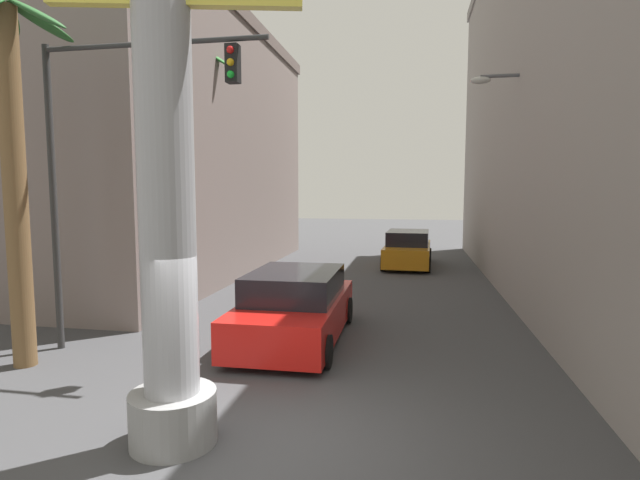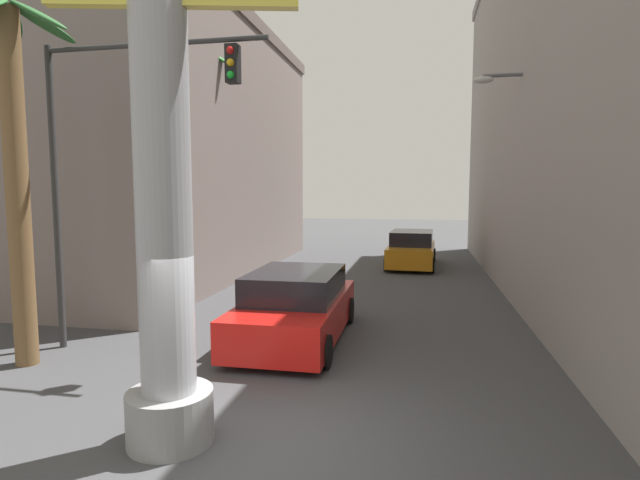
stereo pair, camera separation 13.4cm
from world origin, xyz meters
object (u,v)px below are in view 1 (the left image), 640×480
car_far (408,249)px  palm_tree_near_left (13,152)px  street_lamp (536,165)px  traffic_light_mast (111,140)px  neon_sign_pole (161,7)px  palm_tree_near_right (613,80)px  car_lead (295,307)px  pedestrian_mid_right (533,276)px  palm_tree_mid_left (188,135)px

car_far → palm_tree_near_left: (-7.03, -14.05, 3.29)m
street_lamp → traffic_light_mast: (-9.25, -5.76, 0.30)m
street_lamp → neon_sign_pole: bearing=-125.3°
palm_tree_near_left → palm_tree_near_right: (10.97, 2.67, 1.42)m
traffic_light_mast → car_lead: 5.15m
car_far → pedestrian_mid_right: size_ratio=2.60×
traffic_light_mast → palm_tree_near_left: size_ratio=0.92×
car_lead → palm_tree_near_right: bearing=1.1°
palm_tree_near_right → street_lamp: bearing=95.6°
pedestrian_mid_right → palm_tree_near_left: bearing=-150.5°
neon_sign_pole → car_far: 17.20m
car_far → palm_tree_near_right: bearing=-70.9°
car_far → palm_tree_near_right: size_ratio=0.50×
car_far → palm_tree_mid_left: (-7.35, -6.06, 4.46)m
palm_tree_near_left → palm_tree_near_right: 11.38m
car_far → palm_tree_mid_left: 10.52m
car_far → palm_tree_near_right: palm_tree_near_right is taller
neon_sign_pole → palm_tree_near_right: bearing=35.7°
palm_tree_near_left → car_lead: bearing=28.6°
pedestrian_mid_right → palm_tree_near_right: bearing=-80.2°
palm_tree_mid_left → palm_tree_near_right: 12.49m
neon_sign_pole → palm_tree_near_left: size_ratio=1.68×
street_lamp → car_lead: (-5.87, -4.27, -3.29)m
traffic_light_mast → palm_tree_near_right: (9.66, 1.62, 1.12)m
street_lamp → pedestrian_mid_right: 3.11m
car_far → palm_tree_near_left: palm_tree_near_left is taller
palm_tree_near_left → neon_sign_pole: bearing=-27.8°
neon_sign_pole → car_far: (2.85, 16.26, -4.82)m
car_lead → car_far: size_ratio=1.01×
palm_tree_near_right → traffic_light_mast: bearing=-170.5°
palm_tree_mid_left → pedestrian_mid_right: palm_tree_mid_left is taller
car_lead → palm_tree_near_left: 6.28m
palm_tree_mid_left → palm_tree_near_right: palm_tree_near_right is taller
car_far → pedestrian_mid_right: (3.38, -8.15, 0.32)m
street_lamp → palm_tree_near_right: bearing=-84.4°
street_lamp → pedestrian_mid_right: street_lamp is taller
traffic_light_mast → palm_tree_mid_left: bearing=103.3°
neon_sign_pole → traffic_light_mast: neon_sign_pole is taller
traffic_light_mast → palm_tree_mid_left: palm_tree_mid_left is taller
traffic_light_mast → car_far: bearing=66.3°
palm_tree_mid_left → palm_tree_near_right: (11.29, -5.32, 0.26)m
traffic_light_mast → palm_tree_near_right: palm_tree_near_right is taller
traffic_light_mast → pedestrian_mid_right: bearing=28.0°
car_lead → pedestrian_mid_right: size_ratio=2.61×
car_lead → palm_tree_near_right: size_ratio=0.51×
palm_tree_mid_left → car_lead: bearing=-47.3°
pedestrian_mid_right → neon_sign_pole: bearing=-127.5°
pedestrian_mid_right → traffic_light_mast: bearing=-152.0°
street_lamp → traffic_light_mast: size_ratio=1.07×
neon_sign_pole → palm_tree_near_right: size_ratio=1.23×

